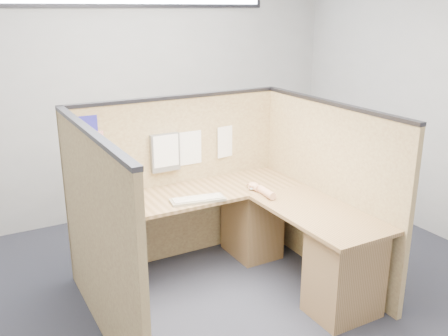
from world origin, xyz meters
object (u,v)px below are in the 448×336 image
l_desk (235,240)px  keyboard (198,200)px  laptop (119,190)px  mouse (253,187)px

l_desk → keyboard: size_ratio=4.11×
laptop → mouse: size_ratio=3.70×
laptop → mouse: bearing=-8.9°
laptop → mouse: 1.16m
laptop → keyboard: (0.53, -0.42, -0.04)m
keyboard → mouse: bearing=10.8°
mouse → keyboard: bearing=-178.9°
laptop → mouse: (1.08, -0.41, -0.04)m
l_desk → keyboard: 0.47m
l_desk → laptop: size_ratio=5.31×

